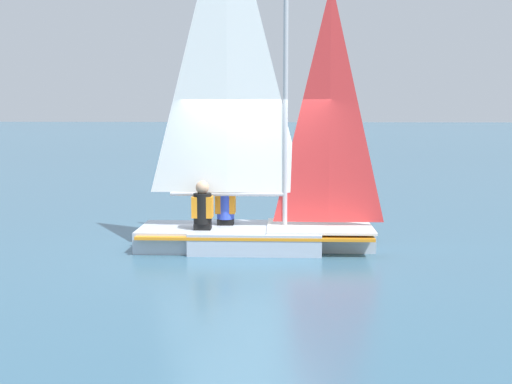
% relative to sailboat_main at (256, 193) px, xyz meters
% --- Properties ---
extents(ground_plane, '(260.00, 260.00, 0.00)m').
position_rel_sailboat_main_xyz_m(ground_plane, '(-0.00, -0.00, -0.94)').
color(ground_plane, '#38607A').
extents(sailboat_main, '(4.05, 1.67, 6.08)m').
position_rel_sailboat_main_xyz_m(sailboat_main, '(0.00, 0.00, 0.00)').
color(sailboat_main, '#B2BCCC').
rests_on(sailboat_main, ground_plane).
extents(sailor_helm, '(0.35, 0.31, 1.16)m').
position_rel_sailboat_main_xyz_m(sailor_helm, '(0.54, -0.22, -0.31)').
color(sailor_helm, black).
rests_on(sailor_helm, ground_plane).
extents(sailor_crew, '(0.35, 0.31, 1.16)m').
position_rel_sailboat_main_xyz_m(sailor_crew, '(0.86, 0.27, -0.32)').
color(sailor_crew, black).
rests_on(sailor_crew, ground_plane).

